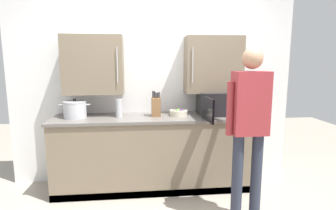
# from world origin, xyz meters

# --- Properties ---
(back_wall_tiled) EXTENTS (3.79, 0.44, 2.79)m
(back_wall_tiled) POSITION_xyz_m (-0.00, 1.14, 1.44)
(back_wall_tiled) COLOR white
(back_wall_tiled) RESTS_ON ground_plane
(counter_unit) EXTENTS (2.56, 0.62, 0.94)m
(counter_unit) POSITION_xyz_m (0.00, 0.83, 0.47)
(counter_unit) COLOR #756651
(counter_unit) RESTS_ON ground_plane
(microwave_oven) EXTENTS (0.60, 0.81, 0.29)m
(microwave_oven) POSITION_xyz_m (0.83, 0.86, 1.09)
(microwave_oven) COLOR black
(microwave_oven) RESTS_ON counter_unit
(knife_block) EXTENTS (0.11, 0.15, 0.32)m
(knife_block) POSITION_xyz_m (0.01, 0.86, 1.06)
(knife_block) COLOR brown
(knife_block) RESTS_ON counter_unit
(thermos_flask) EXTENTS (0.08, 0.08, 0.23)m
(thermos_flask) POSITION_xyz_m (-0.45, 0.84, 1.06)
(thermos_flask) COLOR #B7BABF
(thermos_flask) RESTS_ON counter_unit
(stock_pot) EXTENTS (0.37, 0.28, 0.24)m
(stock_pot) POSITION_xyz_m (-0.99, 0.85, 1.05)
(stock_pot) COLOR #B7BABF
(stock_pot) RESTS_ON counter_unit
(fruit_bowl) EXTENTS (0.22, 0.22, 0.09)m
(fruit_bowl) POSITION_xyz_m (0.29, 0.85, 0.98)
(fruit_bowl) COLOR beige
(fruit_bowl) RESTS_ON counter_unit
(person_figure) EXTENTS (0.44, 0.63, 1.75)m
(person_figure) POSITION_xyz_m (0.87, 0.01, 1.05)
(person_figure) COLOR #282D3D
(person_figure) RESTS_ON ground_plane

